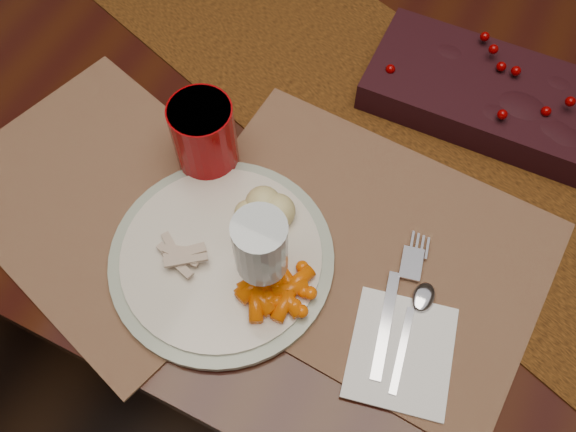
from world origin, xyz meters
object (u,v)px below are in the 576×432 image
at_px(red_cup, 204,137).
at_px(centerpiece, 484,90).
at_px(mashed_potatoes, 267,207).
at_px(placemat_main, 362,247).
at_px(wine_glass, 262,261).
at_px(napkin, 401,352).
at_px(dining_table, 343,220).
at_px(dinner_plate, 222,257).
at_px(turkey_shreds, 178,255).
at_px(baby_carrots, 261,288).

bearing_deg(red_cup, centerpiece, 40.66).
bearing_deg(mashed_potatoes, red_cup, 157.74).
height_order(placemat_main, mashed_potatoes, mashed_potatoes).
bearing_deg(wine_glass, napkin, -0.79).
xyz_separation_m(dining_table, dinner_plate, (-0.06, -0.32, 0.39)).
distance_m(dinner_plate, mashed_potatoes, 0.09).
bearing_deg(placemat_main, red_cup, 177.42).
relative_size(dining_table, centerpiece, 5.49).
height_order(dining_table, red_cup, red_cup).
bearing_deg(centerpiece, red_cup, -139.34).
xyz_separation_m(mashed_potatoes, turkey_shreds, (-0.07, -0.10, -0.01)).
height_order(mashed_potatoes, wine_glass, wine_glass).
relative_size(dinner_plate, baby_carrots, 2.90).
relative_size(dining_table, wine_glass, 10.67).
relative_size(baby_carrots, turkey_shreds, 1.44).
relative_size(centerpiece, wine_glass, 1.94).
height_order(napkin, wine_glass, wine_glass).
xyz_separation_m(turkey_shreds, napkin, (0.29, 0.02, -0.02)).
bearing_deg(baby_carrots, dinner_plate, 163.17).
bearing_deg(turkey_shreds, placemat_main, 31.96).
relative_size(dining_table, red_cup, 15.66).
height_order(centerpiece, baby_carrots, centerpiece).
relative_size(centerpiece, dinner_plate, 1.14).
bearing_deg(centerpiece, baby_carrots, -110.10).
xyz_separation_m(turkey_shreds, wine_glass, (0.11, 0.02, 0.06)).
bearing_deg(turkey_shreds, red_cup, 106.34).
relative_size(placemat_main, turkey_shreds, 6.73).
distance_m(centerpiece, red_cup, 0.40).
relative_size(placemat_main, wine_glass, 2.73).
bearing_deg(centerpiece, napkin, -85.36).
xyz_separation_m(dinner_plate, baby_carrots, (0.07, -0.02, 0.02)).
relative_size(baby_carrots, red_cup, 0.86).
xyz_separation_m(dinner_plate, turkey_shreds, (-0.05, -0.03, 0.01)).
relative_size(turkey_shreds, red_cup, 0.60).
height_order(dining_table, baby_carrots, baby_carrots).
height_order(dining_table, dinner_plate, dinner_plate).
bearing_deg(red_cup, turkey_shreds, -73.66).
relative_size(red_cup, wine_glass, 0.68).
bearing_deg(centerpiece, turkey_shreds, -122.36).
xyz_separation_m(centerpiece, placemat_main, (-0.06, -0.29, -0.03)).
bearing_deg(wine_glass, turkey_shreds, -170.98).
bearing_deg(napkin, dinner_plate, 165.60).
distance_m(turkey_shreds, wine_glass, 0.13).
bearing_deg(dining_table, red_cup, -128.48).
height_order(placemat_main, wine_glass, wine_glass).
xyz_separation_m(centerpiece, mashed_potatoes, (-0.19, -0.31, 0.01)).
xyz_separation_m(placemat_main, baby_carrots, (-0.09, -0.12, 0.03)).
xyz_separation_m(centerpiece, red_cup, (-0.31, -0.26, 0.03)).
bearing_deg(centerpiece, mashed_potatoes, -121.46).
relative_size(dining_table, mashed_potatoes, 22.72).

